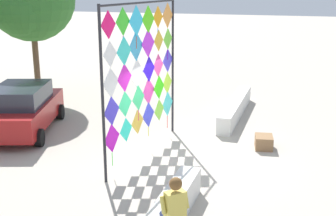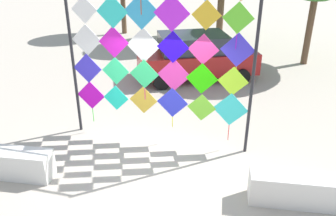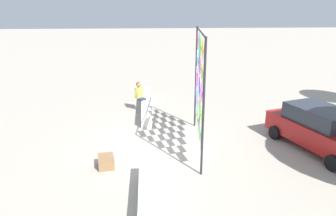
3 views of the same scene
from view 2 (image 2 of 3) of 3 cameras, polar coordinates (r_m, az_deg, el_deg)
ground at (r=7.62m, az=-2.57°, el=-9.98°), size 120.00×120.00×0.00m
kite_display_rack at (r=7.70m, az=-1.69°, el=10.62°), size 4.17×0.48×4.18m
parked_car at (r=12.23m, az=4.46°, el=8.32°), size 4.29×2.86×1.54m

